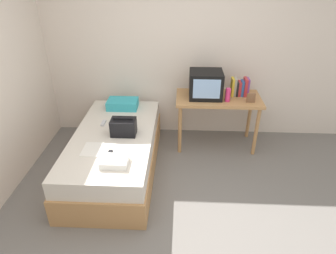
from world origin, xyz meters
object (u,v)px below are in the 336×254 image
(bed, at_px, (115,152))
(remote_dark, at_px, (110,154))
(folded_towel, at_px, (114,161))
(desk, at_px, (218,104))
(tv, at_px, (206,84))
(remote_silver, at_px, (103,123))
(book_row, at_px, (240,87))
(picture_frame, at_px, (251,98))
(pillow, at_px, (123,104))
(handbag, at_px, (124,127))
(magazine, at_px, (92,149))
(water_bottle, at_px, (228,95))

(bed, height_order, remote_dark, remote_dark)
(remote_dark, xyz_separation_m, folded_towel, (0.09, -0.16, 0.02))
(desk, xyz_separation_m, tv, (-0.19, 0.00, 0.28))
(desk, xyz_separation_m, remote_silver, (-1.52, -0.44, -0.11))
(book_row, distance_m, folded_towel, 2.06)
(book_row, relative_size, picture_frame, 1.96)
(picture_frame, height_order, pillow, picture_frame)
(handbag, xyz_separation_m, remote_silver, (-0.32, 0.25, -0.09))
(tv, relative_size, remote_silver, 3.06)
(remote_silver, bearing_deg, pillow, 71.21)
(bed, relative_size, book_row, 8.08)
(picture_frame, bearing_deg, pillow, 173.21)
(desk, relative_size, handbag, 3.87)
(remote_silver, bearing_deg, handbag, -38.69)
(magazine, distance_m, remote_silver, 0.61)
(remote_silver, bearing_deg, remote_dark, -71.45)
(desk, height_order, picture_frame, picture_frame)
(water_bottle, relative_size, remote_silver, 1.26)
(water_bottle, distance_m, folded_towel, 1.77)
(pillow, bearing_deg, bed, -88.78)
(desk, relative_size, magazine, 4.00)
(magazine, height_order, remote_dark, remote_dark)
(pillow, bearing_deg, magazine, -97.73)
(picture_frame, bearing_deg, handbag, -161.59)
(tv, relative_size, book_row, 1.78)
(tv, height_order, remote_silver, tv)
(remote_silver, bearing_deg, picture_frame, 8.32)
(magazine, height_order, remote_silver, remote_silver)
(desk, height_order, pillow, desk)
(pillow, bearing_deg, remote_silver, -108.79)
(magazine, bearing_deg, bed, 65.83)
(magazine, relative_size, remote_silver, 2.01)
(tv, xyz_separation_m, handbag, (-1.01, -0.70, -0.30))
(picture_frame, bearing_deg, bed, -163.24)
(remote_dark, distance_m, folded_towel, 0.19)
(water_bottle, bearing_deg, handbag, -156.70)
(tv, bearing_deg, picture_frame, -15.32)
(water_bottle, height_order, remote_dark, water_bottle)
(bed, bearing_deg, pillow, 91.22)
(desk, xyz_separation_m, magazine, (-1.50, -1.05, -0.12))
(book_row, relative_size, pillow, 0.58)
(bed, relative_size, picture_frame, 15.85)
(tv, relative_size, magazine, 1.52)
(water_bottle, bearing_deg, picture_frame, -5.31)
(bed, distance_m, book_row, 1.90)
(tv, bearing_deg, pillow, 177.67)
(remote_silver, bearing_deg, magazine, -88.37)
(bed, xyz_separation_m, desk, (1.34, 0.68, 0.39))
(bed, bearing_deg, tv, 30.79)
(folded_towel, bearing_deg, handbag, 91.08)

